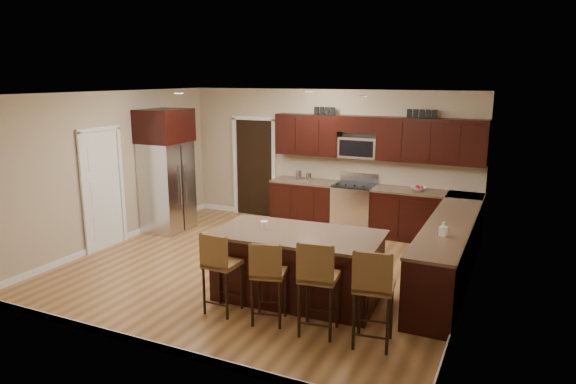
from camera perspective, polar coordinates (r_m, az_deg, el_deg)
The scene contains 24 objects.
floor at distance 8.19m, azimuth -2.64°, elevation -8.33°, with size 6.00×6.00×0.00m, color #A06F3F.
ceiling at distance 7.65m, azimuth -2.85°, elevation 10.90°, with size 6.00×6.00×0.00m, color silver.
wall_back at distance 10.29m, azimuth 4.40°, elevation 3.78°, with size 6.00×6.00×0.00m, color tan.
wall_left at distance 9.56m, azimuth -18.89°, elevation 2.45°, with size 5.50×5.50×0.00m, color tan.
wall_right at distance 6.97m, azimuth 19.66°, elevation -1.22°, with size 5.50×5.50×0.00m, color tan.
base_cabinets at distance 8.74m, azimuth 13.00°, elevation -4.11°, with size 4.02×3.96×0.92m.
upper_cabinets at distance 9.75m, azimuth 9.88°, elevation 6.04°, with size 4.00×0.33×0.80m.
range at distance 9.97m, azimuth 7.37°, elevation -1.73°, with size 0.76×0.64×1.11m.
microwave at distance 9.89m, azimuth 7.83°, elevation 4.92°, with size 0.76×0.31×0.40m, color silver.
doorway at distance 11.00m, azimuth -3.73°, elevation 2.69°, with size 0.85×0.03×2.06m, color black.
pantry_door at distance 9.40m, azimuth -19.92°, elevation 0.15°, with size 0.03×0.80×2.04m, color white.
letter_decor at distance 9.74m, azimuth 9.16°, elevation 8.76°, with size 2.20×0.03×0.15m, color black, non-canonical shape.
island at distance 6.96m, azimuth 1.10°, elevation -8.41°, with size 2.28×1.28×0.92m.
stool_left at distance 6.50m, azimuth -7.64°, elevation -7.91°, with size 0.41×0.41×1.06m.
stool_mid at distance 6.19m, azimuth -2.27°, elevation -8.99°, with size 0.47×0.47×1.05m.
stool_right at distance 5.91m, azimuth 3.30°, elevation -9.43°, with size 0.48×0.48×1.14m.
refrigerator at distance 10.08m, azimuth -13.36°, elevation 2.48°, with size 0.79×0.92×2.35m.
floor_mat at distance 9.16m, azimuth 5.74°, elevation -6.04°, with size 0.82×0.55×0.01m, color brown.
fruit_bowl at distance 9.58m, azimuth 14.26°, elevation 0.34°, with size 0.27×0.27×0.07m, color silver.
soap_bottle at distance 6.94m, azimuth 16.86°, elevation -3.96°, with size 0.08×0.09×0.19m, color #B2B2B2.
canister_tall at distance 10.25m, azimuth 1.23°, elevation 1.88°, with size 0.12×0.12×0.19m, color silver.
canister_short at distance 10.17m, azimuth 2.31°, elevation 1.70°, with size 0.11×0.11×0.16m, color silver.
island_jar at distance 7.00m, azimuth -2.64°, elevation -3.65°, with size 0.10×0.10×0.10m, color white.
stool_extra at distance 5.72m, azimuth 9.46°, elevation -10.36°, with size 0.48×0.48×1.14m.
Camera 1 is at (3.57, -6.77, 2.94)m, focal length 32.00 mm.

